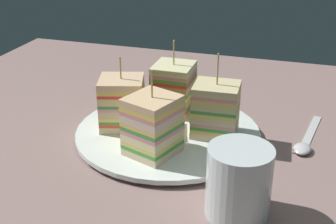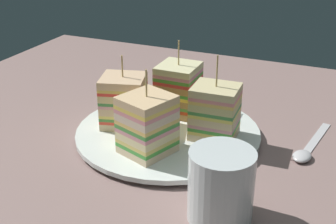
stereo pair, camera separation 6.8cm
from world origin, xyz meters
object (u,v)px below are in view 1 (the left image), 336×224
object	(u,v)px
drinking_glass	(238,186)
sandwich_wedge_2	(215,110)
sandwich_wedge_1	(150,125)
spoon	(305,143)
sandwich_wedge_0	(122,103)
sandwich_wedge_3	(173,88)
plate	(168,133)

from	to	relation	value
drinking_glass	sandwich_wedge_2	bearing A→B (deg)	-69.28
sandwich_wedge_1	spoon	xyz separation A→B (cm)	(-20.49, -10.51, -5.00)
sandwich_wedge_2	sandwich_wedge_1	bearing A→B (deg)	44.36
sandwich_wedge_0	sandwich_wedge_3	distance (cm)	9.61
sandwich_wedge_0	sandwich_wedge_2	size ratio (longest dim) A/B	0.89
sandwich_wedge_1	sandwich_wedge_0	bearing A→B (deg)	66.56
plate	sandwich_wedge_0	world-z (taller)	sandwich_wedge_0
plate	spoon	size ratio (longest dim) A/B	1.88
plate	sandwich_wedge_3	size ratio (longest dim) A/B	2.32
sandwich_wedge_2	sandwich_wedge_3	size ratio (longest dim) A/B	1.04
spoon	sandwich_wedge_1	bearing A→B (deg)	-53.88
sandwich_wedge_1	sandwich_wedge_3	size ratio (longest dim) A/B	1.00
sandwich_wedge_0	sandwich_wedge_1	distance (cm)	9.04
spoon	drinking_glass	world-z (taller)	drinking_glass
sandwich_wedge_2	spoon	size ratio (longest dim) A/B	0.84
plate	sandwich_wedge_3	xyz separation A→B (cm)	(1.22, -6.91, 4.50)
sandwich_wedge_1	spoon	size ratio (longest dim) A/B	0.81
sandwich_wedge_3	drinking_glass	xyz separation A→B (cm)	(-14.35, 22.27, -1.63)
plate	sandwich_wedge_1	bearing A→B (deg)	86.67
plate	sandwich_wedge_2	xyz separation A→B (cm)	(-6.95, -0.97, 4.43)
plate	sandwich_wedge_1	world-z (taller)	sandwich_wedge_1
sandwich_wedge_2	sandwich_wedge_3	distance (cm)	10.10
sandwich_wedge_0	drinking_glass	world-z (taller)	sandwich_wedge_0
sandwich_wedge_3	sandwich_wedge_1	bearing A→B (deg)	3.37
plate	spoon	bearing A→B (deg)	-170.11
plate	drinking_glass	bearing A→B (deg)	130.52
sandwich_wedge_3	spoon	bearing A→B (deg)	80.92
sandwich_wedge_1	drinking_glass	bearing A→B (deg)	-101.64
sandwich_wedge_3	drinking_glass	distance (cm)	26.54
sandwich_wedge_1	sandwich_wedge_2	distance (cm)	10.86
plate	sandwich_wedge_0	size ratio (longest dim) A/B	2.50
plate	spoon	xyz separation A→B (cm)	(-20.08, -3.50, -0.38)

